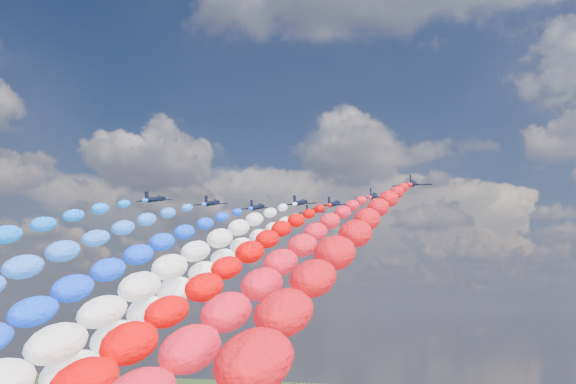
% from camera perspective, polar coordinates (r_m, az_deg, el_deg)
% --- Properties ---
extents(jet_0, '(8.79, 12.05, 4.97)m').
position_cam_1_polar(jet_0, '(172.98, -11.31, -0.62)').
color(jet_0, black).
extents(jet_1, '(9.46, 12.52, 4.97)m').
position_cam_1_polar(jet_1, '(176.76, -6.52, -0.95)').
color(jet_1, black).
extents(trail_1, '(5.94, 127.30, 48.01)m').
position_cam_1_polar(trail_1, '(118.56, -20.21, -6.71)').
color(trail_1, blue).
extents(jet_2, '(8.84, 12.08, 4.97)m').
position_cam_1_polar(jet_2, '(182.93, -2.64, -1.31)').
color(jet_2, black).
extents(trail_2, '(5.94, 127.30, 48.01)m').
position_cam_1_polar(trail_2, '(122.07, -13.88, -7.11)').
color(trail_2, '#0D3CFC').
extents(jet_3, '(9.41, 12.48, 4.97)m').
position_cam_1_polar(jet_3, '(175.30, 1.06, -0.93)').
color(jet_3, black).
extents(trail_3, '(5.94, 127.30, 48.01)m').
position_cam_1_polar(trail_3, '(112.35, -8.96, -7.05)').
color(trail_3, white).
extents(jet_4, '(9.08, 12.25, 4.97)m').
position_cam_1_polar(jet_4, '(191.11, 1.97, -1.69)').
color(jet_4, black).
extents(trail_4, '(5.94, 127.30, 48.01)m').
position_cam_1_polar(trail_4, '(127.68, -6.38, -7.45)').
color(trail_4, white).
extents(jet_5, '(9.35, 12.44, 4.97)m').
position_cam_1_polar(jet_5, '(177.43, 3.95, -1.02)').
color(jet_5, black).
extents(trail_5, '(5.94, 127.30, 48.01)m').
position_cam_1_polar(trail_5, '(113.07, -4.30, -7.16)').
color(trail_5, '#EC0103').
extents(jet_6, '(9.46, 12.52, 4.97)m').
position_cam_1_polar(jet_6, '(166.38, 7.29, -0.37)').
color(jet_6, black).
extents(trail_6, '(5.94, 127.30, 48.01)m').
position_cam_1_polar(trail_6, '(100.65, 0.28, -6.84)').
color(trail_6, red).
extents(jet_7, '(9.29, 12.40, 4.97)m').
position_cam_1_polar(jet_7, '(151.36, 10.61, 0.68)').
color(jet_7, black).
extents(trail_7, '(5.94, 127.30, 48.01)m').
position_cam_1_polar(trail_7, '(84.47, 4.94, -6.20)').
color(trail_7, red).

